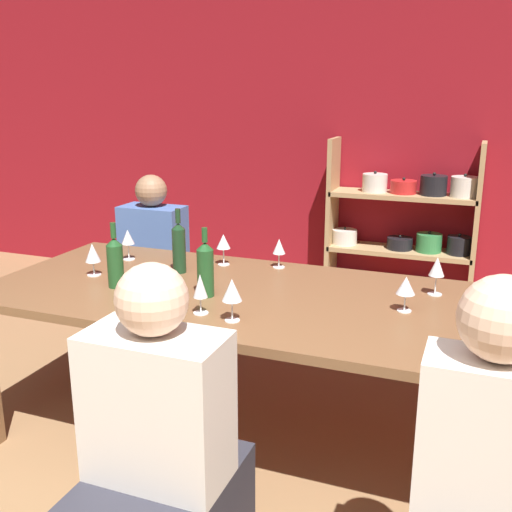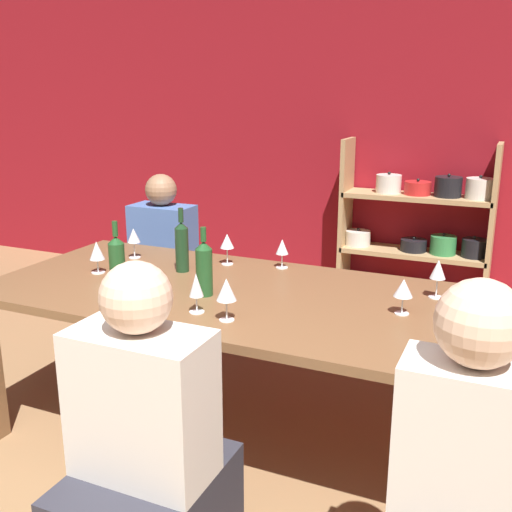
% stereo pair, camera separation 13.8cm
% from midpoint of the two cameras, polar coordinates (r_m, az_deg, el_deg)
% --- Properties ---
extents(wall_back_red, '(8.80, 0.06, 2.70)m').
position_cam_midpoint_polar(wall_back_red, '(4.90, 9.61, 11.59)').
color(wall_back_red, maroon).
rests_on(wall_back_red, ground_plane).
extents(shelf_unit, '(1.13, 0.30, 1.31)m').
position_cam_midpoint_polar(shelf_unit, '(4.76, 12.92, 1.56)').
color(shelf_unit, tan).
rests_on(shelf_unit, ground_plane).
extents(dining_table, '(2.48, 1.09, 0.77)m').
position_cam_midpoint_polar(dining_table, '(2.78, -2.18, -5.04)').
color(dining_table, brown).
rests_on(dining_table, ground_plane).
extents(wine_bottle_green, '(0.07, 0.07, 0.33)m').
position_cam_midpoint_polar(wine_bottle_green, '(3.05, -8.64, 0.88)').
color(wine_bottle_green, '#19381E').
rests_on(wine_bottle_green, dining_table).
extents(wine_bottle_dark, '(0.08, 0.08, 0.32)m').
position_cam_midpoint_polar(wine_bottle_dark, '(2.69, -6.32, -1.18)').
color(wine_bottle_dark, '#1E4C23').
rests_on(wine_bottle_dark, dining_table).
extents(wine_bottle_amber, '(0.08, 0.08, 0.31)m').
position_cam_midpoint_polar(wine_bottle_amber, '(2.89, -14.61, -0.52)').
color(wine_bottle_amber, '#1E4C23').
rests_on(wine_bottle_amber, dining_table).
extents(wine_glass_red_a, '(0.08, 0.08, 0.15)m').
position_cam_midpoint_polar(wine_glass_red_a, '(2.55, 12.58, -2.87)').
color(wine_glass_red_a, white).
rests_on(wine_glass_red_a, dining_table).
extents(wine_glass_empty_a, '(0.08, 0.08, 0.16)m').
position_cam_midpoint_polar(wine_glass_empty_a, '(3.10, -16.53, 0.22)').
color(wine_glass_empty_a, white).
rests_on(wine_glass_empty_a, dining_table).
extents(wine_glass_white_a, '(0.07, 0.07, 0.17)m').
position_cam_midpoint_polar(wine_glass_white_a, '(3.34, -13.27, 1.66)').
color(wine_glass_white_a, white).
rests_on(wine_glass_white_a, dining_table).
extents(wine_glass_white_b, '(0.07, 0.07, 0.17)m').
position_cam_midpoint_polar(wine_glass_white_b, '(3.16, -4.37, 1.28)').
color(wine_glass_white_b, white).
rests_on(wine_glass_white_b, dining_table).
extents(wine_glass_empty_b, '(0.08, 0.08, 0.18)m').
position_cam_midpoint_polar(wine_glass_empty_b, '(2.39, -3.97, -3.33)').
color(wine_glass_empty_b, white).
rests_on(wine_glass_empty_b, dining_table).
extents(wine_glass_red_c, '(0.07, 0.07, 0.18)m').
position_cam_midpoint_polar(wine_glass_red_c, '(2.79, 15.50, -1.12)').
color(wine_glass_red_c, white).
rests_on(wine_glass_red_c, dining_table).
extents(wine_glass_red_d, '(0.06, 0.06, 0.17)m').
position_cam_midpoint_polar(wine_glass_red_d, '(2.48, -6.93, -3.02)').
color(wine_glass_red_d, white).
rests_on(wine_glass_red_d, dining_table).
extents(wine_glass_empty_c, '(0.07, 0.07, 0.15)m').
position_cam_midpoint_polar(wine_glass_empty_c, '(3.11, 0.94, 0.82)').
color(wine_glass_empty_c, white).
rests_on(wine_glass_empty_c, dining_table).
extents(person_near_a, '(0.45, 0.56, 1.17)m').
position_cam_midpoint_polar(person_near_a, '(2.13, -11.02, -20.43)').
color(person_near_a, '#2D2D38').
rests_on(person_near_a, ground_plane).
extents(person_far_a, '(0.41, 0.52, 1.15)m').
position_cam_midpoint_polar(person_far_a, '(4.09, -10.51, -2.59)').
color(person_far_a, '#2D2D38').
rests_on(person_far_a, ground_plane).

